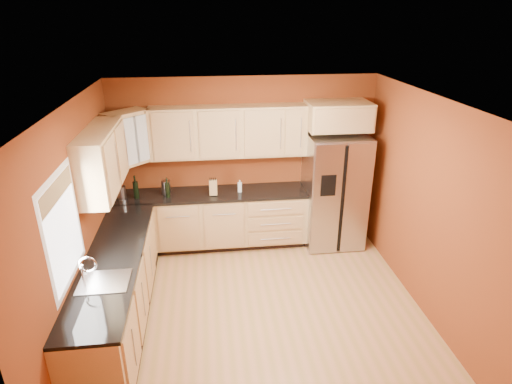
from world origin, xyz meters
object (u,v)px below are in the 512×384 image
at_px(refrigerator, 334,190).
at_px(canister_left, 122,193).
at_px(soap_dispenser, 240,186).
at_px(wine_bottle_a, 167,187).
at_px(knife_block, 213,187).

relative_size(refrigerator, canister_left, 8.94).
bearing_deg(canister_left, refrigerator, 0.16).
bearing_deg(soap_dispenser, wine_bottle_a, -176.60).
height_order(wine_bottle_a, soap_dispenser, wine_bottle_a).
distance_m(refrigerator, canister_left, 3.20).
relative_size(canister_left, wine_bottle_a, 0.65).
relative_size(wine_bottle_a, knife_block, 1.33).
xyz_separation_m(refrigerator, soap_dispenser, (-1.47, 0.05, 0.12)).
bearing_deg(soap_dispenser, knife_block, -172.06).
bearing_deg(canister_left, wine_bottle_a, -0.38).
bearing_deg(knife_block, wine_bottle_a, -176.52).
distance_m(refrigerator, knife_block, 1.87).
distance_m(refrigerator, wine_bottle_a, 2.55).
height_order(refrigerator, canister_left, refrigerator).
bearing_deg(wine_bottle_a, knife_block, 0.66).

